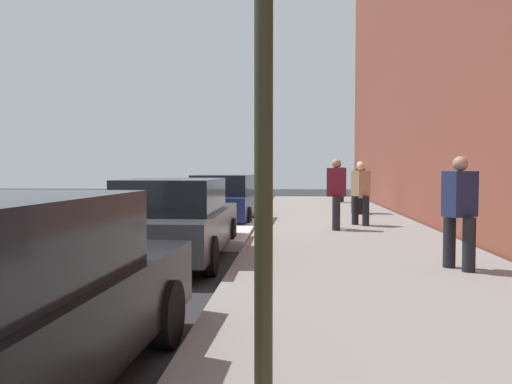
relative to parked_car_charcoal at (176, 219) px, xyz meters
The scene contains 12 objects.
ground_plane 5.65m from the parked_car_charcoal, ahead, with size 56.00×56.00×0.00m, color #28282B.
sidewalk 6.63m from the parked_car_charcoal, 31.90° to the right, with size 28.00×4.60×0.15m, color gray.
lane_stripe_centre 6.40m from the parked_car_charcoal, 28.29° to the left, with size 28.00×0.14×0.01m, color gold.
snow_bank_curb 3.65m from the parked_car_charcoal, 14.30° to the right, with size 4.92×0.56×0.22m, color white.
parked_car_charcoal is the anchor object (origin of this frame).
parked_car_navy 6.24m from the parked_car_charcoal, ahead, with size 4.67×2.01×1.51m.
pedestrian_blue_coat 15.26m from the parked_car_charcoal, 16.31° to the right, with size 0.59×0.55×1.85m.
pedestrian_brown_coat 9.88m from the parked_car_charcoal, 27.20° to the right, with size 0.50×0.60×1.81m.
pedestrian_tan_coat 6.31m from the parked_car_charcoal, 39.67° to the right, with size 0.53×0.54×1.72m.
pedestrian_burgundy_coat 5.02m from the parked_car_charcoal, 40.76° to the right, with size 0.59×0.51×1.80m.
pedestrian_navy_coat 4.91m from the parked_car_charcoal, 105.95° to the right, with size 0.52×0.55×1.74m.
rolling_suitcase 9.50m from the parked_car_charcoal, 28.04° to the right, with size 0.34×0.22×0.91m.
Camera 1 is at (-15.00, -1.97, 1.70)m, focal length 36.23 mm.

